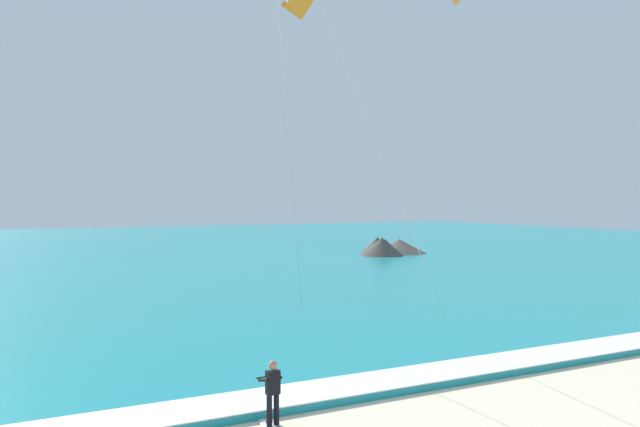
% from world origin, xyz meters
% --- Properties ---
extents(sea, '(200.00, 120.00, 0.20)m').
position_xyz_m(sea, '(0.00, 73.77, 0.10)').
color(sea, teal).
rests_on(sea, ground).
extents(surf_foam, '(200.00, 1.92, 0.04)m').
position_xyz_m(surf_foam, '(0.00, 14.77, 0.22)').
color(surf_foam, white).
rests_on(surf_foam, sea).
extents(surfboard, '(0.54, 1.43, 0.09)m').
position_xyz_m(surfboard, '(0.50, 13.15, 0.03)').
color(surfboard, white).
rests_on(surfboard, ground).
extents(kitesurfer, '(0.55, 0.54, 1.69)m').
position_xyz_m(kitesurfer, '(0.50, 13.17, 0.94)').
color(kitesurfer, black).
rests_on(kitesurfer, ground).
extents(headland_right, '(8.81, 7.19, 1.99)m').
position_xyz_m(headland_right, '(30.78, 53.23, 0.91)').
color(headland_right, '#47423D').
rests_on(headland_right, ground).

